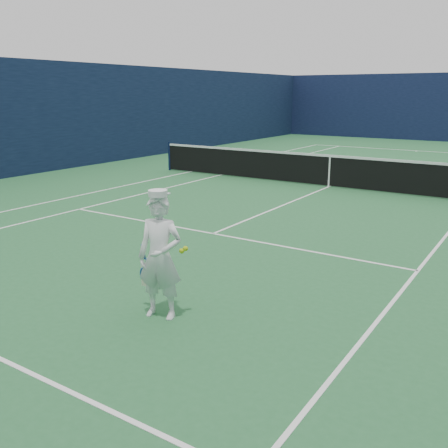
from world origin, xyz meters
The scene contains 5 objects.
ground centered at (0.00, 0.00, 0.00)m, with size 80.00×80.00×0.00m, color #256133.
court_markings centered at (0.00, 0.00, 0.00)m, with size 11.03×23.83×0.01m.
windscreen_fence centered at (0.00, 0.00, 2.00)m, with size 20.12×36.12×4.00m.
tennis_net centered at (0.00, 0.00, 0.55)m, with size 12.88×0.09×1.07m.
tennis_player centered at (1.67, -10.04, 0.83)m, with size 0.82×0.53×1.70m.
Camera 1 is at (5.69, -14.68, 2.87)m, focal length 40.00 mm.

